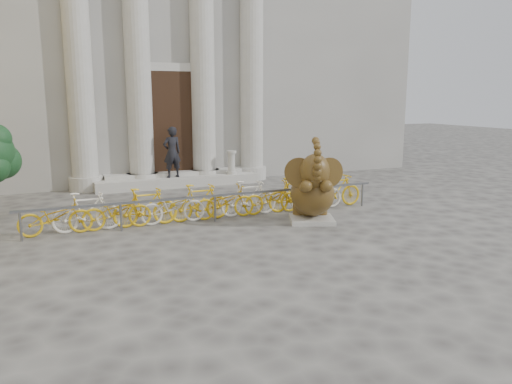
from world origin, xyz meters
name	(u,v)px	position (x,y,z in m)	size (l,w,h in m)	color
ground	(295,260)	(0.00, 0.00, 0.00)	(80.00, 80.00, 0.00)	#474442
classical_building	(142,36)	(0.00, 14.93, 5.98)	(22.00, 10.70, 12.00)	gray
entrance_steps	(177,181)	(0.00, 9.40, 0.18)	(6.00, 1.20, 0.36)	#A8A59E
elephant_statue	(313,191)	(1.89, 2.60, 0.83)	(1.54, 1.81, 2.28)	#A8A59E
bike_rack	(211,201)	(-0.46, 3.96, 0.50)	(9.82, 0.53, 1.00)	slate
pedestrian	(172,152)	(-0.21, 9.22, 1.29)	(0.68, 0.44, 1.86)	black
balustrade_post	(232,163)	(2.06, 9.10, 0.77)	(0.37, 0.37, 0.90)	#A8A59E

